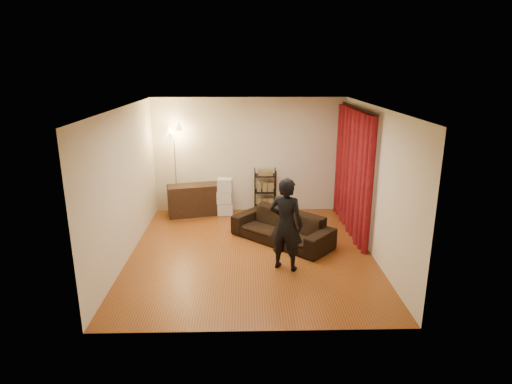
{
  "coord_description": "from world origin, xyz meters",
  "views": [
    {
      "loc": [
        -0.09,
        -7.42,
        3.39
      ],
      "look_at": [
        0.1,
        0.3,
        1.1
      ],
      "focal_mm": 30.0,
      "sensor_mm": 36.0,
      "label": 1
    }
  ],
  "objects_px": {
    "person": "(286,224)",
    "floor_lamp": "(176,171)",
    "media_cabinet": "(195,200)",
    "wire_shelf": "(265,191)",
    "storage_boxes": "(225,197)",
    "sofa": "(282,227)"
  },
  "relations": [
    {
      "from": "floor_lamp",
      "to": "storage_boxes",
      "type": "bearing_deg",
      "value": -2.6
    },
    {
      "from": "sofa",
      "to": "media_cabinet",
      "type": "xyz_separation_m",
      "value": [
        -1.9,
        1.66,
        0.06
      ]
    },
    {
      "from": "sofa",
      "to": "media_cabinet",
      "type": "bearing_deg",
      "value": -178.89
    },
    {
      "from": "person",
      "to": "wire_shelf",
      "type": "distance_m",
      "value": 2.96
    },
    {
      "from": "sofa",
      "to": "media_cabinet",
      "type": "distance_m",
      "value": 2.53
    },
    {
      "from": "media_cabinet",
      "to": "storage_boxes",
      "type": "distance_m",
      "value": 0.71
    },
    {
      "from": "person",
      "to": "storage_boxes",
      "type": "height_order",
      "value": "person"
    },
    {
      "from": "sofa",
      "to": "person",
      "type": "xyz_separation_m",
      "value": [
        -0.04,
        -1.18,
        0.51
      ]
    },
    {
      "from": "wire_shelf",
      "to": "floor_lamp",
      "type": "xyz_separation_m",
      "value": [
        -2.08,
        -0.07,
        0.52
      ]
    },
    {
      "from": "wire_shelf",
      "to": "media_cabinet",
      "type": "bearing_deg",
      "value": -174.0
    },
    {
      "from": "sofa",
      "to": "person",
      "type": "bearing_deg",
      "value": -49.59
    },
    {
      "from": "person",
      "to": "wire_shelf",
      "type": "xyz_separation_m",
      "value": [
        -0.22,
        2.94,
        -0.28
      ]
    },
    {
      "from": "media_cabinet",
      "to": "wire_shelf",
      "type": "distance_m",
      "value": 1.66
    },
    {
      "from": "media_cabinet",
      "to": "wire_shelf",
      "type": "height_order",
      "value": "wire_shelf"
    },
    {
      "from": "wire_shelf",
      "to": "floor_lamp",
      "type": "relative_size",
      "value": 0.51
    },
    {
      "from": "person",
      "to": "floor_lamp",
      "type": "bearing_deg",
      "value": -27.22
    },
    {
      "from": "person",
      "to": "floor_lamp",
      "type": "distance_m",
      "value": 3.69
    },
    {
      "from": "storage_boxes",
      "to": "media_cabinet",
      "type": "bearing_deg",
      "value": 179.22
    },
    {
      "from": "wire_shelf",
      "to": "storage_boxes",
      "type": "bearing_deg",
      "value": -170.6
    },
    {
      "from": "person",
      "to": "wire_shelf",
      "type": "bearing_deg",
      "value": -61.6
    },
    {
      "from": "storage_boxes",
      "to": "person",
      "type": "bearing_deg",
      "value": -67.68
    },
    {
      "from": "sofa",
      "to": "wire_shelf",
      "type": "distance_m",
      "value": 1.8
    }
  ]
}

